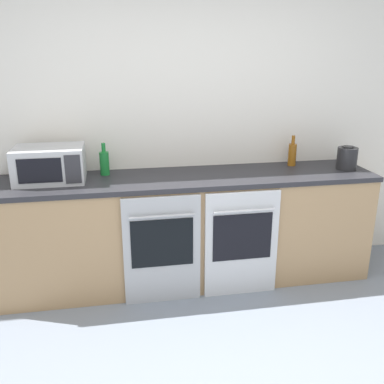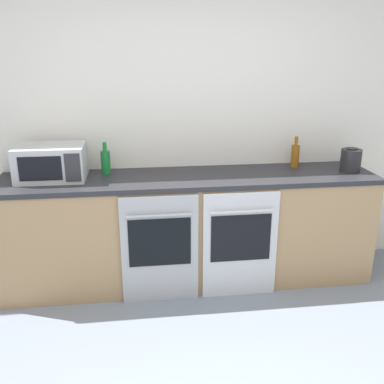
# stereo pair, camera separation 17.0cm
# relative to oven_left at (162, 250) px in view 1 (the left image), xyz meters

# --- Properties ---
(wall_back) EXTENTS (10.00, 0.06, 2.60)m
(wall_back) POSITION_rel_oven_left_xyz_m (0.27, 0.67, 0.85)
(wall_back) COLOR silver
(wall_back) RESTS_ON ground_plane
(counter_back) EXTENTS (3.08, 0.64, 0.93)m
(counter_back) POSITION_rel_oven_left_xyz_m (0.27, 0.33, 0.02)
(counter_back) COLOR tan
(counter_back) RESTS_ON ground_plane
(oven_left) EXTENTS (0.59, 0.06, 0.88)m
(oven_left) POSITION_rel_oven_left_xyz_m (0.00, 0.00, 0.00)
(oven_left) COLOR #A8AAAF
(oven_left) RESTS_ON ground_plane
(oven_right) EXTENTS (0.59, 0.06, 0.88)m
(oven_right) POSITION_rel_oven_left_xyz_m (0.63, 0.00, 0.00)
(oven_right) COLOR silver
(oven_right) RESTS_ON ground_plane
(microwave) EXTENTS (0.52, 0.38, 0.27)m
(microwave) POSITION_rel_oven_left_xyz_m (-0.82, 0.38, 0.62)
(microwave) COLOR #B7BABF
(microwave) RESTS_ON counter_back
(bottle_amber) EXTENTS (0.07, 0.07, 0.27)m
(bottle_amber) POSITION_rel_oven_left_xyz_m (1.22, 0.50, 0.59)
(bottle_amber) COLOR #8C5114
(bottle_amber) RESTS_ON counter_back
(bottle_green) EXTENTS (0.08, 0.08, 0.26)m
(bottle_green) POSITION_rel_oven_left_xyz_m (-0.41, 0.49, 0.59)
(bottle_green) COLOR #19722D
(bottle_green) RESTS_ON counter_back
(kettle) EXTENTS (0.17, 0.17, 0.20)m
(kettle) POSITION_rel_oven_left_xyz_m (1.63, 0.29, 0.58)
(kettle) COLOR #232326
(kettle) RESTS_ON counter_back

